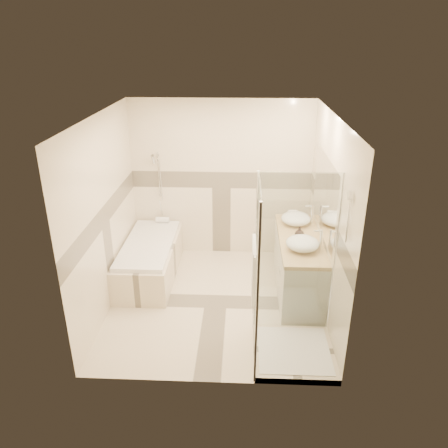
{
  "coord_description": "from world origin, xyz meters",
  "views": [
    {
      "loc": [
        0.35,
        -5.02,
        3.37
      ],
      "look_at": [
        0.1,
        0.25,
        1.05
      ],
      "focal_mm": 35.0,
      "sensor_mm": 36.0,
      "label": 1
    }
  ],
  "objects_px": {
    "vanity": "(298,265)",
    "amenity_bottle_b": "(300,233)",
    "bathtub": "(150,257)",
    "amenity_bottle_a": "(301,238)",
    "shower_enclosure": "(285,314)",
    "vessel_sink_far": "(302,243)",
    "vessel_sink_near": "(296,219)"
  },
  "relations": [
    {
      "from": "shower_enclosure",
      "to": "amenity_bottle_b",
      "type": "height_order",
      "value": "shower_enclosure"
    },
    {
      "from": "shower_enclosure",
      "to": "vessel_sink_far",
      "type": "distance_m",
      "value": 1.06
    },
    {
      "from": "bathtub",
      "to": "vanity",
      "type": "distance_m",
      "value": 2.18
    },
    {
      "from": "amenity_bottle_a",
      "to": "shower_enclosure",
      "type": "bearing_deg",
      "value": -103.9
    },
    {
      "from": "bathtub",
      "to": "vanity",
      "type": "relative_size",
      "value": 1.05
    },
    {
      "from": "bathtub",
      "to": "vessel_sink_near",
      "type": "distance_m",
      "value": 2.22
    },
    {
      "from": "bathtub",
      "to": "vanity",
      "type": "xyz_separation_m",
      "value": [
        2.15,
        -0.35,
        0.12
      ]
    },
    {
      "from": "shower_enclosure",
      "to": "vessel_sink_far",
      "type": "height_order",
      "value": "shower_enclosure"
    },
    {
      "from": "bathtub",
      "to": "amenity_bottle_a",
      "type": "relative_size",
      "value": 11.19
    },
    {
      "from": "bathtub",
      "to": "amenity_bottle_b",
      "type": "height_order",
      "value": "amenity_bottle_b"
    },
    {
      "from": "vessel_sink_far",
      "to": "amenity_bottle_a",
      "type": "relative_size",
      "value": 2.79
    },
    {
      "from": "amenity_bottle_b",
      "to": "vanity",
      "type": "bearing_deg",
      "value": 42.25
    },
    {
      "from": "amenity_bottle_a",
      "to": "amenity_bottle_b",
      "type": "height_order",
      "value": "amenity_bottle_b"
    },
    {
      "from": "vessel_sink_near",
      "to": "vessel_sink_far",
      "type": "distance_m",
      "value": 0.8
    },
    {
      "from": "shower_enclosure",
      "to": "vessel_sink_near",
      "type": "relative_size",
      "value": 4.87
    },
    {
      "from": "vessel_sink_near",
      "to": "amenity_bottle_a",
      "type": "relative_size",
      "value": 2.76
    },
    {
      "from": "bathtub",
      "to": "amenity_bottle_a",
      "type": "height_order",
      "value": "amenity_bottle_a"
    },
    {
      "from": "vanity",
      "to": "amenity_bottle_a",
      "type": "distance_m",
      "value": 0.53
    },
    {
      "from": "vessel_sink_near",
      "to": "amenity_bottle_a",
      "type": "bearing_deg",
      "value": -90.0
    },
    {
      "from": "vessel_sink_far",
      "to": "amenity_bottle_a",
      "type": "bearing_deg",
      "value": 90.0
    },
    {
      "from": "vanity",
      "to": "vessel_sink_far",
      "type": "xyz_separation_m",
      "value": [
        -0.02,
        -0.35,
        0.51
      ]
    },
    {
      "from": "vessel_sink_near",
      "to": "vanity",
      "type": "bearing_deg",
      "value": -87.49
    },
    {
      "from": "vanity",
      "to": "amenity_bottle_a",
      "type": "height_order",
      "value": "amenity_bottle_a"
    },
    {
      "from": "vanity",
      "to": "amenity_bottle_b",
      "type": "distance_m",
      "value": 0.51
    },
    {
      "from": "bathtub",
      "to": "vessel_sink_near",
      "type": "xyz_separation_m",
      "value": [
        2.13,
        0.11,
        0.63
      ]
    },
    {
      "from": "vanity",
      "to": "amenity_bottle_b",
      "type": "relative_size",
      "value": 9.91
    },
    {
      "from": "shower_enclosure",
      "to": "vanity",
      "type": "bearing_deg",
      "value": 77.03
    },
    {
      "from": "bathtub",
      "to": "amenity_bottle_a",
      "type": "bearing_deg",
      "value": -13.67
    },
    {
      "from": "bathtub",
      "to": "shower_enclosure",
      "type": "xyz_separation_m",
      "value": [
        1.86,
        -1.62,
        0.2
      ]
    },
    {
      "from": "bathtub",
      "to": "amenity_bottle_b",
      "type": "xyz_separation_m",
      "value": [
        2.13,
        -0.37,
        0.62
      ]
    },
    {
      "from": "bathtub",
      "to": "vessel_sink_far",
      "type": "relative_size",
      "value": 4.02
    },
    {
      "from": "vanity",
      "to": "shower_enclosure",
      "type": "xyz_separation_m",
      "value": [
        -0.29,
        -1.27,
        0.08
      ]
    }
  ]
}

